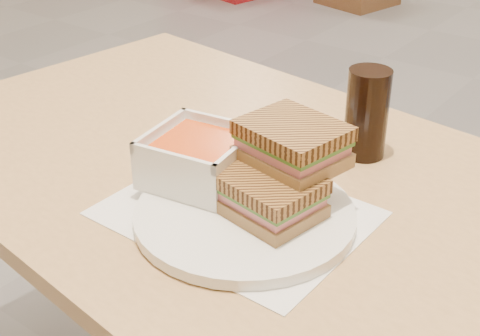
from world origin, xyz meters
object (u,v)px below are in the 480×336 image
Objects in this scene: plate at (245,215)px; soup_bowl at (199,160)px; main_table at (244,232)px; panini_lower at (270,195)px; cola_glass at (367,114)px.

soup_bowl is at bearing 165.16° from plate.
main_table is at bearing 126.87° from plate.
soup_bowl is 1.11× the size of panini_lower.
plate is (0.08, -0.11, 0.12)m from main_table.
soup_bowl reaches higher than plate.
main_table is at bearing 139.31° from panini_lower.
cola_glass is at bearing 52.56° from main_table.
cola_glass is (0.13, 0.24, 0.02)m from soup_bowl.
soup_bowl is 0.13m from panini_lower.
soup_bowl is 0.27m from cola_glass.
plate is 2.13× the size of panini_lower.
cola_glass is at bearing 88.92° from panini_lower.
cola_glass reaches higher than soup_bowl.
cola_glass is (0.00, 0.25, 0.03)m from panini_lower.
panini_lower is at bearing -5.40° from soup_bowl.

